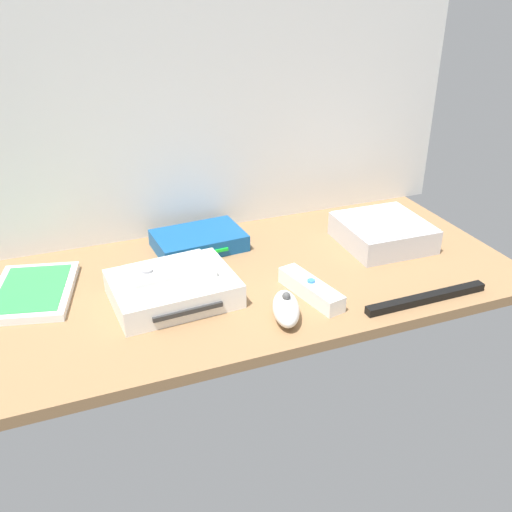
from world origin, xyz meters
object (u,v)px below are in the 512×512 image
Objects in this scene: game_console at (173,289)px; remote_classic_pad at (170,271)px; mini_computer at (383,232)px; network_router at (199,240)px; remote_wand at (311,289)px; remote_nunchuk at (286,308)px; sensor_bar at (426,298)px; game_case at (33,292)px.

remote_classic_pad is (-0.26, 0.57, 3.21)cm from game_console.
network_router is at bearing 161.75° from mini_computer.
remote_classic_pad reaches higher than game_console.
remote_wand is 8.56cm from remote_nunchuk.
sensor_bar is at bearing -103.32° from mini_computer.
remote_nunchuk is at bearing 170.33° from sensor_bar.
remote_wand is at bearing -149.48° from mini_computer.
network_router is 20.57cm from remote_classic_pad.
remote_nunchuk is at bearing -156.81° from remote_wand.
mini_computer reaches higher than sensor_bar.
game_console is 0.91× the size of sensor_bar.
game_case is at bearing 150.92° from remote_classic_pad.
remote_classic_pad is at bearing 158.62° from remote_nunchuk.
remote_classic_pad reaches higher than sensor_bar.
remote_nunchuk is (-7.00, -4.91, 0.53)cm from remote_wand.
game_console is at bearing -10.98° from game_case.
game_console is 24.25cm from remote_wand.
mini_computer is 1.14× the size of remote_wand.
mini_computer is 23.58cm from sensor_bar.
remote_classic_pad is (-23.18, 8.47, 3.90)cm from remote_wand.
remote_wand is at bearing -67.20° from network_router.
mini_computer is 0.93× the size of network_router.
network_router is (-36.60, 12.07, -0.94)cm from mini_computer.
network_router is 1.73× the size of remote_nunchuk.
game_case is 0.90× the size of sensor_bar.
remote_classic_pad is (-46.76, -5.43, 2.77)cm from mini_computer.
game_case is 1.15× the size of network_router.
mini_computer is 1.15× the size of remote_classic_pad.
mini_computer is 27.40cm from remote_wand.
remote_wand is 0.63× the size of sensor_bar.
game_case is 1.42× the size of remote_wand.
network_router and remote_wand have the same top height.
game_case is at bearing 151.97° from game_console.
remote_nunchuk reaches higher than remote_wand.
remote_classic_pad reaches higher than remote_wand.
remote_wand is (13.02, -25.97, -0.19)cm from network_router.
game_console is at bearing -172.64° from mini_computer.
mini_computer reaches higher than network_router.
game_console is at bearing 157.18° from sensor_bar.
remote_nunchuk is (15.92, -12.81, -0.16)cm from game_console.
remote_wand is 24.99cm from remote_classic_pad.
game_console is 20.61cm from network_router.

